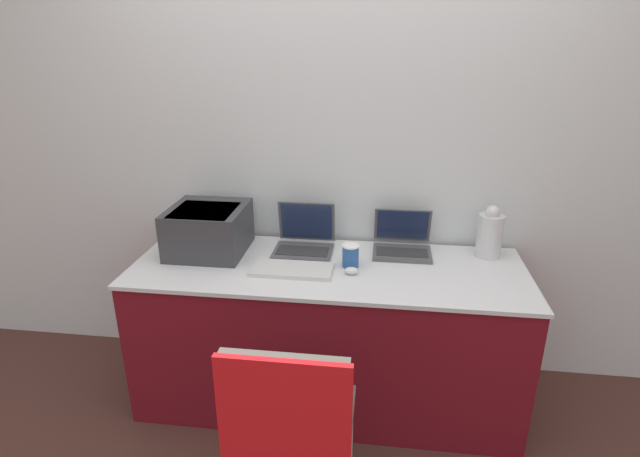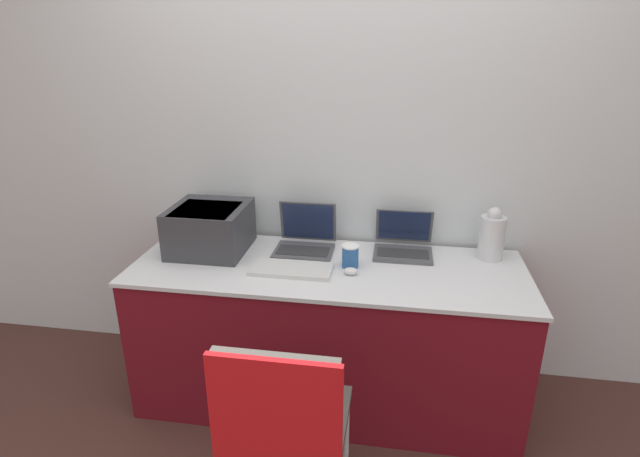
% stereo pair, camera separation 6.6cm
% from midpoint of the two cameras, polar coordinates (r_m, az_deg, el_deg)
% --- Properties ---
extents(ground_plane, '(14.00, 14.00, 0.00)m').
position_cam_midpoint_polar(ground_plane, '(2.60, -0.88, -22.99)').
color(ground_plane, '#472823').
extents(wall_back, '(8.00, 0.05, 2.60)m').
position_cam_midpoint_polar(wall_back, '(2.63, 1.24, 9.98)').
color(wall_back, silver).
rests_on(wall_back, ground_plane).
extents(table, '(1.90, 0.68, 0.77)m').
position_cam_midpoint_polar(table, '(2.61, 0.13, -11.91)').
color(table, maroon).
rests_on(table, ground_plane).
extents(printer, '(0.38, 0.38, 0.24)m').
position_cam_midpoint_polar(printer, '(2.61, -13.37, 0.05)').
color(printer, '#333338').
rests_on(printer, table).
extents(laptop_left, '(0.30, 0.27, 0.24)m').
position_cam_midpoint_polar(laptop_left, '(2.59, -2.54, -1.38)').
color(laptop_left, '#4C4C51').
rests_on(laptop_left, table).
extents(laptop_right, '(0.29, 0.28, 0.21)m').
position_cam_midpoint_polar(laptop_right, '(2.60, 8.65, -1.61)').
color(laptop_right, '#4C4C51').
rests_on(laptop_right, table).
extents(external_keyboard, '(0.38, 0.18, 0.02)m').
position_cam_midpoint_polar(external_keyboard, '(2.37, -4.03, -4.71)').
color(external_keyboard, silver).
rests_on(external_keyboard, table).
extents(coffee_cup, '(0.08, 0.08, 0.11)m').
position_cam_midpoint_polar(coffee_cup, '(2.40, 2.72, -3.13)').
color(coffee_cup, '#285699').
rests_on(coffee_cup, table).
extents(mouse, '(0.07, 0.05, 0.04)m').
position_cam_midpoint_polar(mouse, '(2.34, 2.81, -4.86)').
color(mouse, silver).
rests_on(mouse, table).
extents(metal_pitcher, '(0.12, 0.12, 0.27)m').
position_cam_midpoint_polar(metal_pitcher, '(2.62, 18.15, -0.59)').
color(metal_pitcher, silver).
rests_on(metal_pitcher, table).
extents(chair, '(0.43, 0.48, 0.89)m').
position_cam_midpoint_polar(chair, '(1.87, -4.41, -21.30)').
color(chair, '#4C4742').
rests_on(chair, ground_plane).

